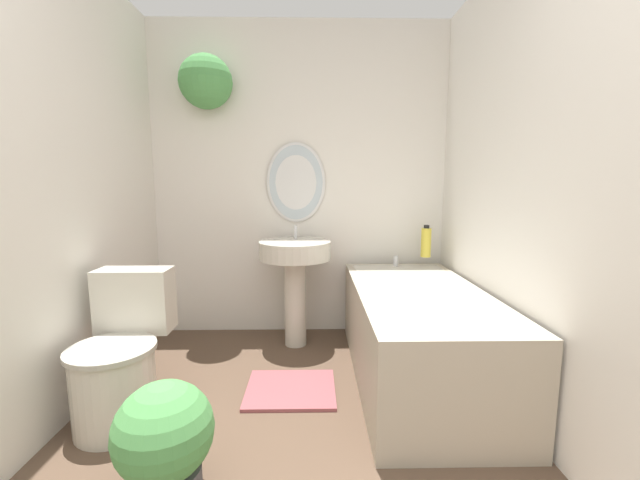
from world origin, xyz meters
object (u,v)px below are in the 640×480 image
(bathtub, at_px, (418,332))
(potted_plant, at_px, (164,440))
(shampoo_bottle, at_px, (426,242))
(toilet, at_px, (121,360))
(pedestal_sink, at_px, (295,267))

(bathtub, relative_size, potted_plant, 3.32)
(potted_plant, bearing_deg, shampoo_bottle, 48.26)
(toilet, xyz_separation_m, potted_plant, (0.42, -0.54, -0.06))
(bathtub, bearing_deg, toilet, -166.46)
(toilet, relative_size, pedestal_sink, 0.84)
(pedestal_sink, height_order, bathtub, pedestal_sink)
(toilet, height_order, potted_plant, toilet)
(pedestal_sink, relative_size, shampoo_bottle, 3.63)
(toilet, distance_m, pedestal_sink, 1.27)
(toilet, xyz_separation_m, bathtub, (1.60, 0.39, -0.01))
(toilet, relative_size, shampoo_bottle, 3.04)
(shampoo_bottle, distance_m, potted_plant, 2.16)
(bathtub, xyz_separation_m, potted_plant, (-1.18, -0.93, -0.04))
(shampoo_bottle, bearing_deg, pedestal_sink, -173.56)
(bathtub, bearing_deg, shampoo_bottle, 71.26)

